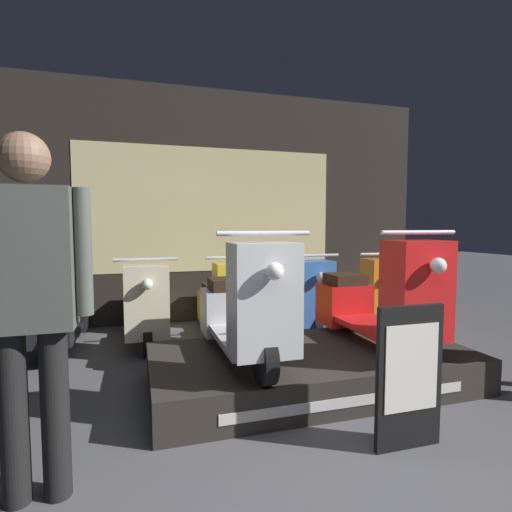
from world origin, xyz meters
name	(u,v)px	position (x,y,z in m)	size (l,w,h in m)	color
shop_wall_back	(210,206)	(0.00, 4.15, 1.60)	(6.40, 0.09, 3.20)	#28231E
display_platform	(312,368)	(0.39, 1.58, 0.15)	(2.63, 1.29, 0.29)	#2D2823
scooter_display_left	(245,309)	(-0.20, 1.52, 0.69)	(0.62, 1.53, 1.01)	black
scooter_display_right	(379,301)	(0.98, 1.52, 0.69)	(0.62, 1.53, 1.01)	black
scooter_backrow_0	(57,314)	(-1.83, 3.21, 0.40)	(0.62, 1.53, 1.01)	black
scooter_backrow_1	(146,308)	(-0.91, 3.21, 0.40)	(0.62, 1.53, 1.01)	black
scooter_backrow_2	(226,304)	(0.01, 3.21, 0.40)	(0.62, 1.53, 1.01)	black
scooter_backrow_3	(297,300)	(0.93, 3.21, 0.40)	(0.62, 1.53, 1.01)	black
scooter_backrow_4	(361,296)	(1.85, 3.21, 0.40)	(0.62, 1.53, 1.01)	black
person_left_browsing	(29,290)	(-1.48, 0.67, 1.03)	(0.56, 0.23, 1.76)	black
price_sign_board	(409,377)	(0.54, 0.53, 0.44)	(0.44, 0.04, 0.87)	black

